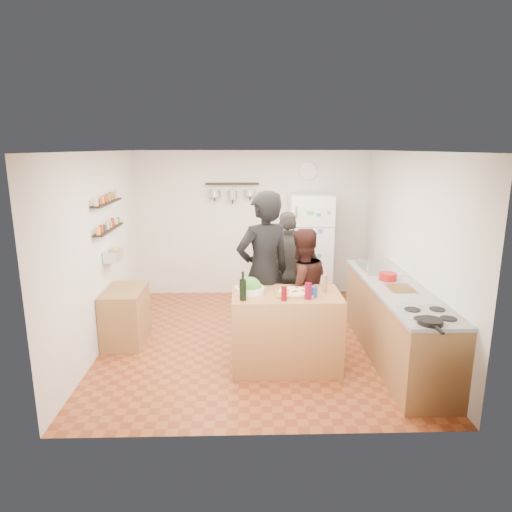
{
  "coord_description": "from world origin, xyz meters",
  "views": [
    {
      "loc": [
        -0.16,
        -5.75,
        2.55
      ],
      "look_at": [
        0.0,
        0.1,
        1.15
      ],
      "focal_mm": 32.0,
      "sensor_mm": 36.0,
      "label": 1
    }
  ],
  "objects_px": {
    "wine_bottle": "(243,290)",
    "counter_run": "(396,323)",
    "salt_canister": "(314,292)",
    "fridge": "(309,247)",
    "side_table": "(126,316)",
    "red_bowl": "(388,276)",
    "salad_bowl": "(250,290)",
    "person_center": "(301,290)",
    "person_back": "(288,272)",
    "wall_clock": "(309,171)",
    "pepper_mill": "(325,285)",
    "person_left": "(264,273)",
    "skillet": "(430,322)",
    "prep_island": "(286,330)"
  },
  "relations": [
    {
      "from": "wine_bottle",
      "to": "counter_run",
      "type": "relative_size",
      "value": 0.09
    },
    {
      "from": "salt_canister",
      "to": "fridge",
      "type": "distance_m",
      "value": 2.65
    },
    {
      "from": "salt_canister",
      "to": "side_table",
      "type": "distance_m",
      "value": 2.6
    },
    {
      "from": "wine_bottle",
      "to": "salt_canister",
      "type": "bearing_deg",
      "value": 7.13
    },
    {
      "from": "wine_bottle",
      "to": "red_bowl",
      "type": "distance_m",
      "value": 1.95
    },
    {
      "from": "salad_bowl",
      "to": "fridge",
      "type": "distance_m",
      "value": 2.67
    },
    {
      "from": "wine_bottle",
      "to": "person_center",
      "type": "height_order",
      "value": "person_center"
    },
    {
      "from": "person_center",
      "to": "person_back",
      "type": "distance_m",
      "value": 0.6
    },
    {
      "from": "wall_clock",
      "to": "side_table",
      "type": "xyz_separation_m",
      "value": [
        -2.69,
        -2.07,
        -1.78
      ]
    },
    {
      "from": "salt_canister",
      "to": "red_bowl",
      "type": "bearing_deg",
      "value": 30.24
    },
    {
      "from": "person_back",
      "to": "counter_run",
      "type": "relative_size",
      "value": 0.65
    },
    {
      "from": "salt_canister",
      "to": "fridge",
      "type": "height_order",
      "value": "fridge"
    },
    {
      "from": "wine_bottle",
      "to": "red_bowl",
      "type": "height_order",
      "value": "wine_bottle"
    },
    {
      "from": "wine_bottle",
      "to": "pepper_mill",
      "type": "bearing_deg",
      "value": 15.87
    },
    {
      "from": "person_center",
      "to": "person_back",
      "type": "height_order",
      "value": "person_back"
    },
    {
      "from": "person_left",
      "to": "skillet",
      "type": "xyz_separation_m",
      "value": [
        1.51,
        -1.48,
        -0.08
      ]
    },
    {
      "from": "pepper_mill",
      "to": "fridge",
      "type": "height_order",
      "value": "fridge"
    },
    {
      "from": "pepper_mill",
      "to": "person_left",
      "type": "bearing_deg",
      "value": 147.52
    },
    {
      "from": "skillet",
      "to": "wall_clock",
      "type": "bearing_deg",
      "value": 99.63
    },
    {
      "from": "salt_canister",
      "to": "person_back",
      "type": "xyz_separation_m",
      "value": [
        -0.17,
        1.24,
        -0.12
      ]
    },
    {
      "from": "person_center",
      "to": "red_bowl",
      "type": "xyz_separation_m",
      "value": [
        1.09,
        -0.05,
        0.18
      ]
    },
    {
      "from": "wine_bottle",
      "to": "side_table",
      "type": "distance_m",
      "value": 1.97
    },
    {
      "from": "salt_canister",
      "to": "side_table",
      "type": "height_order",
      "value": "salt_canister"
    },
    {
      "from": "fridge",
      "to": "counter_run",
      "type": "bearing_deg",
      "value": -71.94
    },
    {
      "from": "person_back",
      "to": "salt_canister",
      "type": "bearing_deg",
      "value": 99.01
    },
    {
      "from": "counter_run",
      "to": "side_table",
      "type": "xyz_separation_m",
      "value": [
        -3.44,
        0.56,
        -0.09
      ]
    },
    {
      "from": "pepper_mill",
      "to": "person_center",
      "type": "height_order",
      "value": "person_center"
    },
    {
      "from": "salad_bowl",
      "to": "pepper_mill",
      "type": "height_order",
      "value": "pepper_mill"
    },
    {
      "from": "wall_clock",
      "to": "wine_bottle",
      "type": "bearing_deg",
      "value": -110.13
    },
    {
      "from": "person_left",
      "to": "skillet",
      "type": "distance_m",
      "value": 2.12
    },
    {
      "from": "salt_canister",
      "to": "wall_clock",
      "type": "distance_m",
      "value": 3.21
    },
    {
      "from": "counter_run",
      "to": "red_bowl",
      "type": "height_order",
      "value": "red_bowl"
    },
    {
      "from": "red_bowl",
      "to": "counter_run",
      "type": "bearing_deg",
      "value": -79.29
    },
    {
      "from": "salt_canister",
      "to": "person_back",
      "type": "relative_size",
      "value": 0.07
    },
    {
      "from": "person_center",
      "to": "wall_clock",
      "type": "bearing_deg",
      "value": -121.62
    },
    {
      "from": "skillet",
      "to": "person_center",
      "type": "bearing_deg",
      "value": 124.47
    },
    {
      "from": "wine_bottle",
      "to": "counter_run",
      "type": "distance_m",
      "value": 2.01
    },
    {
      "from": "person_left",
      "to": "red_bowl",
      "type": "bearing_deg",
      "value": 152.64
    },
    {
      "from": "pepper_mill",
      "to": "wall_clock",
      "type": "relative_size",
      "value": 0.57
    },
    {
      "from": "person_back",
      "to": "red_bowl",
      "type": "xyz_separation_m",
      "value": [
        1.2,
        -0.64,
        0.11
      ]
    },
    {
      "from": "person_center",
      "to": "counter_run",
      "type": "relative_size",
      "value": 0.6
    },
    {
      "from": "salad_bowl",
      "to": "red_bowl",
      "type": "relative_size",
      "value": 1.5
    },
    {
      "from": "skillet",
      "to": "fridge",
      "type": "distance_m",
      "value": 3.56
    },
    {
      "from": "pepper_mill",
      "to": "person_left",
      "type": "relative_size",
      "value": 0.08
    },
    {
      "from": "prep_island",
      "to": "side_table",
      "type": "bearing_deg",
      "value": 159.65
    },
    {
      "from": "pepper_mill",
      "to": "red_bowl",
      "type": "bearing_deg",
      "value": 26.02
    },
    {
      "from": "prep_island",
      "to": "wine_bottle",
      "type": "bearing_deg",
      "value": -156.25
    },
    {
      "from": "salad_bowl",
      "to": "person_center",
      "type": "distance_m",
      "value": 0.82
    },
    {
      "from": "counter_run",
      "to": "red_bowl",
      "type": "relative_size",
      "value": 11.87
    },
    {
      "from": "prep_island",
      "to": "salt_canister",
      "type": "height_order",
      "value": "salt_canister"
    }
  ]
}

